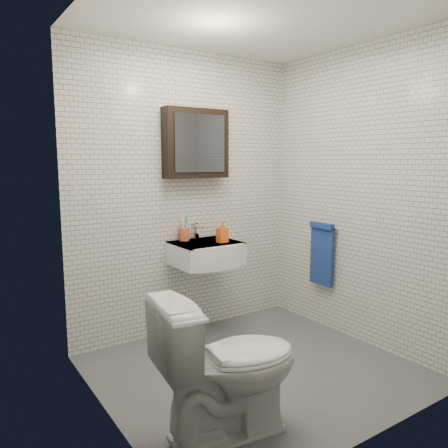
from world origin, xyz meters
The scene contains 9 objects.
ground centered at (0.00, 0.00, 0.01)m, with size 2.20×2.00×0.01m, color #46494D.
room_shell centered at (0.00, 0.00, 1.47)m, with size 2.22×2.02×2.51m.
washbasin centered at (0.05, 0.73, 0.76)m, with size 0.55×0.50×0.20m.
faucet centered at (0.05, 0.93, 0.92)m, with size 0.06×0.20×0.15m.
mirror_cabinet centered at (0.05, 0.93, 1.70)m, with size 0.60×0.15×0.60m.
towel_rail centered at (1.04, 0.35, 0.72)m, with size 0.09×0.30×0.58m.
toothbrush_cup centered at (-0.07, 0.94, 0.91)m, with size 0.11×0.11×0.25m.
soap_bottle centered at (0.16, 0.68, 0.94)m, with size 0.08×0.08×0.18m, color #FC581A.
toilet centered at (-0.59, -0.51, 0.42)m, with size 0.47×0.82×0.84m, color white.
Camera 1 is at (-1.90, -2.42, 1.55)m, focal length 35.00 mm.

